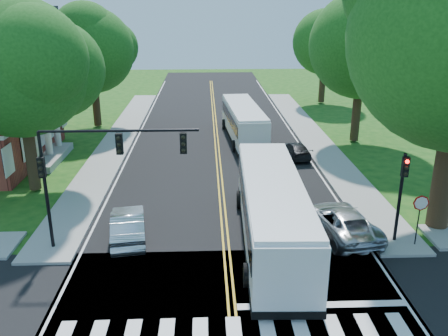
{
  "coord_description": "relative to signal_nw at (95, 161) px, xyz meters",
  "views": [
    {
      "loc": [
        -0.92,
        -13.75,
        11.07
      ],
      "look_at": [
        0.08,
        10.94,
        2.4
      ],
      "focal_mm": 38.0,
      "sensor_mm": 36.0,
      "label": 1
    }
  ],
  "objects": [
    {
      "name": "suv",
      "position": [
        11.67,
        0.95,
        -3.63
      ],
      "size": [
        3.25,
        5.61,
        1.47
      ],
      "primitive_type": "imported",
      "rotation": [
        0.0,
        0.0,
        3.3
      ],
      "color": "#BABDC2",
      "rests_on": "road"
    },
    {
      "name": "stop_bar",
      "position": [
        9.36,
        -4.83,
        -4.36
      ],
      "size": [
        6.6,
        0.4,
        0.01
      ],
      "primitive_type": "cube",
      "color": "silver",
      "rests_on": "road"
    },
    {
      "name": "dark_sedan",
      "position": [
        11.65,
        13.59,
        -3.8
      ],
      "size": [
        2.15,
        4.1,
        1.13
      ],
      "primitive_type": "imported",
      "rotation": [
        0.0,
        0.0,
        3.29
      ],
      "color": "black",
      "rests_on": "road"
    },
    {
      "name": "tree_east_far",
      "position": [
        18.36,
        33.57,
        2.48
      ],
      "size": [
        7.2,
        7.2,
        10.34
      ],
      "color": "black",
      "rests_on": "ground"
    },
    {
      "name": "stop_sign",
      "position": [
        14.86,
        -0.45,
        -2.35
      ],
      "size": [
        0.76,
        0.08,
        2.53
      ],
      "color": "black",
      "rests_on": "ground"
    },
    {
      "name": "signal_ne",
      "position": [
        14.06,
        0.01,
        -1.41
      ],
      "size": [
        0.3,
        0.46,
        4.4
      ],
      "color": "black",
      "rests_on": "ground"
    },
    {
      "name": "bus_follow",
      "position": [
        8.15,
        18.7,
        -2.84
      ],
      "size": [
        3.29,
        11.36,
        2.9
      ],
      "rotation": [
        0.0,
        0.0,
        3.21
      ],
      "color": "silver",
      "rests_on": "road"
    },
    {
      "name": "tree_west_near",
      "position": [
        -5.64,
        7.57,
        3.15
      ],
      "size": [
        8.0,
        8.0,
        11.4
      ],
      "color": "black",
      "rests_on": "ground"
    },
    {
      "name": "hatchback",
      "position": [
        1.09,
        0.9,
        -3.62
      ],
      "size": [
        2.23,
        4.7,
        1.49
      ],
      "primitive_type": "imported",
      "rotation": [
        0.0,
        0.0,
        3.29
      ],
      "color": "silver",
      "rests_on": "road"
    },
    {
      "name": "sidewalk_nw",
      "position": [
        -2.44,
        18.57,
        -4.3
      ],
      "size": [
        2.6,
        40.0,
        0.15
      ],
      "primitive_type": "cube",
      "color": "gray",
      "rests_on": "ground"
    },
    {
      "name": "signal_nw",
      "position": [
        0.0,
        0.0,
        0.0
      ],
      "size": [
        7.15,
        0.46,
        5.66
      ],
      "color": "black",
      "rests_on": "ground"
    },
    {
      "name": "bus_lead",
      "position": [
        8.06,
        0.33,
        -2.66
      ],
      "size": [
        3.34,
        12.61,
        3.24
      ],
      "rotation": [
        0.0,
        0.0,
        3.11
      ],
      "color": "silver",
      "rests_on": "road"
    },
    {
      "name": "road",
      "position": [
        5.86,
        11.57,
        -4.37
      ],
      "size": [
        14.0,
        96.0,
        0.01
      ],
      "primitive_type": "cube",
      "color": "black",
      "rests_on": "ground"
    },
    {
      "name": "sidewalk_ne",
      "position": [
        14.16,
        18.57,
        -4.3
      ],
      "size": [
        2.6,
        40.0,
        0.15
      ],
      "primitive_type": "cube",
      "color": "gray",
      "rests_on": "ground"
    },
    {
      "name": "edge_line_w",
      "position": [
        -0.94,
        15.57,
        -4.36
      ],
      "size": [
        0.12,
        70.0,
        0.01
      ],
      "primitive_type": "cube",
      "color": "silver",
      "rests_on": "road"
    },
    {
      "name": "tree_west_far",
      "position": [
        -5.14,
        23.57,
        2.62
      ],
      "size": [
        7.6,
        7.6,
        10.67
      ],
      "color": "black",
      "rests_on": "ground"
    },
    {
      "name": "tree_east_mid",
      "position": [
        17.36,
        17.57,
        3.48
      ],
      "size": [
        8.4,
        8.4,
        11.93
      ],
      "color": "black",
      "rests_on": "ground"
    },
    {
      "name": "ground",
      "position": [
        5.86,
        -6.43,
        -4.38
      ],
      "size": [
        140.0,
        140.0,
        0.0
      ],
      "primitive_type": "plane",
      "color": "#124812",
      "rests_on": "ground"
    },
    {
      "name": "cross_road",
      "position": [
        5.86,
        -6.43,
        -4.37
      ],
      "size": [
        60.0,
        12.0,
        0.01
      ],
      "primitive_type": "cube",
      "color": "black",
      "rests_on": "ground"
    },
    {
      "name": "center_line",
      "position": [
        5.86,
        15.57,
        -4.36
      ],
      "size": [
        0.36,
        70.0,
        0.01
      ],
      "primitive_type": "cube",
      "color": "gold",
      "rests_on": "road"
    },
    {
      "name": "edge_line_e",
      "position": [
        12.66,
        15.57,
        -4.36
      ],
      "size": [
        0.12,
        70.0,
        0.01
      ],
      "primitive_type": "cube",
      "color": "silver",
      "rests_on": "road"
    }
  ]
}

